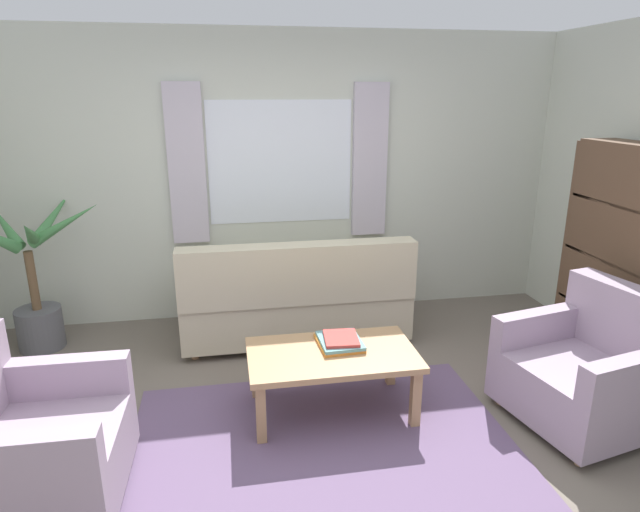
{
  "coord_description": "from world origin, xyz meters",
  "views": [
    {
      "loc": [
        -0.51,
        -2.69,
        2.06
      ],
      "look_at": [
        0.1,
        0.7,
        1.01
      ],
      "focal_mm": 30.07,
      "sensor_mm": 36.0,
      "label": 1
    }
  ],
  "objects_px": {
    "coffee_table": "(332,360)",
    "bookshelf": "(614,271)",
    "book_stack_on_table": "(340,341)",
    "potted_plant": "(36,288)",
    "armchair_right": "(589,370)",
    "armchair_left": "(26,444)",
    "couch": "(295,299)"
  },
  "relations": [
    {
      "from": "coffee_table",
      "to": "armchair_right",
      "type": "bearing_deg",
      "value": -13.07
    },
    {
      "from": "armchair_left",
      "to": "bookshelf",
      "type": "xyz_separation_m",
      "value": [
        3.92,
        0.84,
        0.42
      ]
    },
    {
      "from": "potted_plant",
      "to": "bookshelf",
      "type": "height_order",
      "value": "bookshelf"
    },
    {
      "from": "couch",
      "to": "bookshelf",
      "type": "bearing_deg",
      "value": 159.27
    },
    {
      "from": "armchair_left",
      "to": "coffee_table",
      "type": "bearing_deg",
      "value": -70.91
    },
    {
      "from": "couch",
      "to": "bookshelf",
      "type": "relative_size",
      "value": 1.1
    },
    {
      "from": "book_stack_on_table",
      "to": "bookshelf",
      "type": "xyz_separation_m",
      "value": [
        2.15,
        0.19,
        0.3
      ]
    },
    {
      "from": "coffee_table",
      "to": "bookshelf",
      "type": "distance_m",
      "value": 2.27
    },
    {
      "from": "couch",
      "to": "coffee_table",
      "type": "bearing_deg",
      "value": 94.47
    },
    {
      "from": "armchair_right",
      "to": "bookshelf",
      "type": "distance_m",
      "value": 0.99
    },
    {
      "from": "book_stack_on_table",
      "to": "bookshelf",
      "type": "bearing_deg",
      "value": 5.09
    },
    {
      "from": "armchair_right",
      "to": "book_stack_on_table",
      "type": "height_order",
      "value": "armchair_right"
    },
    {
      "from": "coffee_table",
      "to": "book_stack_on_table",
      "type": "bearing_deg",
      "value": 51.74
    },
    {
      "from": "armchair_left",
      "to": "potted_plant",
      "type": "distance_m",
      "value": 1.98
    },
    {
      "from": "book_stack_on_table",
      "to": "armchair_left",
      "type": "bearing_deg",
      "value": -159.98
    },
    {
      "from": "couch",
      "to": "coffee_table",
      "type": "relative_size",
      "value": 1.73
    },
    {
      "from": "couch",
      "to": "armchair_right",
      "type": "relative_size",
      "value": 1.92
    },
    {
      "from": "armchair_right",
      "to": "potted_plant",
      "type": "height_order",
      "value": "potted_plant"
    },
    {
      "from": "armchair_right",
      "to": "book_stack_on_table",
      "type": "relative_size",
      "value": 2.87
    },
    {
      "from": "armchair_left",
      "to": "book_stack_on_table",
      "type": "height_order",
      "value": "armchair_left"
    },
    {
      "from": "couch",
      "to": "coffee_table",
      "type": "xyz_separation_m",
      "value": [
        0.09,
        -1.16,
        0.01
      ]
    },
    {
      "from": "coffee_table",
      "to": "potted_plant",
      "type": "relative_size",
      "value": 0.85
    },
    {
      "from": "couch",
      "to": "armchair_left",
      "type": "xyz_separation_m",
      "value": [
        -1.61,
        -1.71,
        -0.01
      ]
    },
    {
      "from": "bookshelf",
      "to": "coffee_table",
      "type": "bearing_deg",
      "value": 97.23
    },
    {
      "from": "book_stack_on_table",
      "to": "potted_plant",
      "type": "bearing_deg",
      "value": 150.95
    },
    {
      "from": "armchair_right",
      "to": "coffee_table",
      "type": "bearing_deg",
      "value": -114.91
    },
    {
      "from": "coffee_table",
      "to": "potted_plant",
      "type": "xyz_separation_m",
      "value": [
        -2.2,
        1.35,
        0.15
      ]
    },
    {
      "from": "armchair_right",
      "to": "coffee_table",
      "type": "relative_size",
      "value": 0.9
    },
    {
      "from": "armchair_right",
      "to": "bookshelf",
      "type": "bearing_deg",
      "value": 125.14
    },
    {
      "from": "coffee_table",
      "to": "book_stack_on_table",
      "type": "relative_size",
      "value": 3.19
    },
    {
      "from": "armchair_left",
      "to": "book_stack_on_table",
      "type": "bearing_deg",
      "value": -68.98
    },
    {
      "from": "bookshelf",
      "to": "armchair_left",
      "type": "bearing_deg",
      "value": 102.04
    }
  ]
}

